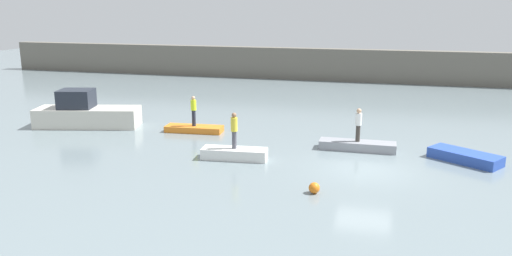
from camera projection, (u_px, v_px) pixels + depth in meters
The scene contains 11 objects.
ground_plane at pixel (366, 169), 22.71m from camera, with size 120.00×120.00×0.00m, color slate.
embankment_wall at pixel (384, 66), 47.53m from camera, with size 80.00×1.20×3.06m, color #666056.
motorboat at pixel (86, 113), 30.45m from camera, with size 6.39×3.38×2.26m.
rowboat_orange at pixel (194, 129), 29.30m from camera, with size 3.32×1.08×0.35m, color orange.
rowboat_white at pixel (234, 154), 24.12m from camera, with size 3.11×1.00×0.53m, color white.
rowboat_grey at pixel (357, 146), 25.64m from camera, with size 3.82×1.00×0.45m, color gray.
rowboat_blue at pixel (465, 157), 23.72m from camera, with size 3.23×1.26×0.49m, color #2B4CAD.
person_hiviz_shirt at pixel (194, 109), 29.03m from camera, with size 0.32×0.32×1.75m.
person_yellow_shirt at pixel (234, 129), 23.83m from camera, with size 0.32×0.32×1.74m.
person_white_shirt at pixel (358, 123), 25.35m from camera, with size 0.32×0.32×1.70m.
mooring_buoy at pixel (314, 188), 19.75m from camera, with size 0.44×0.44×0.44m, color orange.
Camera 1 is at (0.91, -22.16, 7.20)m, focal length 35.46 mm.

